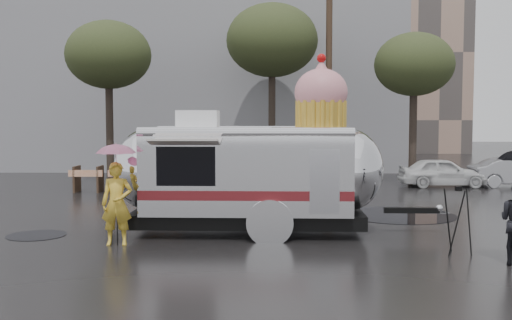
{
  "coord_description": "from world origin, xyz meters",
  "views": [
    {
      "loc": [
        -0.17,
        -12.64,
        2.82
      ],
      "look_at": [
        -0.47,
        2.07,
        1.79
      ],
      "focal_mm": 42.0,
      "sensor_mm": 36.0,
      "label": 1
    }
  ],
  "objects": [
    {
      "name": "grey_building",
      "position": [
        -4.0,
        24.0,
        6.5
      ],
      "size": [
        22.0,
        12.0,
        13.0
      ],
      "primitive_type": "cube",
      "color": "slate",
      "rests_on": "ground"
    },
    {
      "name": "tripod",
      "position": [
        3.75,
        -0.32,
        0.83
      ],
      "size": [
        0.55,
        0.59,
        1.43
      ],
      "rotation": [
        0.0,
        0.0,
        0.14
      ],
      "color": "black",
      "rests_on": "ground"
    },
    {
      "name": "tree_right",
      "position": [
        6.0,
        13.0,
        5.06
      ],
      "size": [
        3.36,
        3.36,
        6.42
      ],
      "color": "#382D26",
      "rests_on": "ground"
    },
    {
      "name": "airstream_trailer",
      "position": [
        -0.57,
        2.06,
        1.57
      ],
      "size": [
        8.32,
        3.18,
        4.48
      ],
      "rotation": [
        0.0,
        0.0,
        -0.02
      ],
      "color": "silver",
      "rests_on": "ground"
    },
    {
      "name": "umbrella_pink",
      "position": [
        -3.53,
        0.47,
        1.92
      ],
      "size": [
        1.08,
        1.08,
        2.29
      ],
      "color": "pink",
      "rests_on": "ground"
    },
    {
      "name": "tree_mid",
      "position": [
        0.0,
        15.0,
        6.34
      ],
      "size": [
        4.2,
        4.2,
        8.03
      ],
      "color": "#382D26",
      "rests_on": "ground"
    },
    {
      "name": "puddles",
      "position": [
        1.17,
        3.33,
        0.01
      ],
      "size": [
        12.0,
        10.25,
        0.01
      ],
      "color": "black",
      "rests_on": "ground"
    },
    {
      "name": "tree_left",
      "position": [
        -7.0,
        13.0,
        5.48
      ],
      "size": [
        3.64,
        3.64,
        6.95
      ],
      "color": "#382D26",
      "rests_on": "ground"
    },
    {
      "name": "person_left",
      "position": [
        -3.53,
        0.47,
        0.93
      ],
      "size": [
        0.7,
        0.5,
        1.86
      ],
      "primitive_type": "imported",
      "rotation": [
        0.0,
        0.0,
        0.09
      ],
      "color": "gold",
      "rests_on": "ground"
    },
    {
      "name": "ground",
      "position": [
        0.0,
        0.0,
        0.0
      ],
      "size": [
        120.0,
        120.0,
        0.0
      ],
      "primitive_type": "plane",
      "color": "black",
      "rests_on": "ground"
    },
    {
      "name": "barricade_row",
      "position": [
        -5.55,
        9.96,
        0.52
      ],
      "size": [
        4.3,
        0.8,
        1.0
      ],
      "color": "#473323",
      "rests_on": "ground"
    },
    {
      "name": "utility_pole",
      "position": [
        2.5,
        14.0,
        4.62
      ],
      "size": [
        1.6,
        0.28,
        9.0
      ],
      "color": "#473323",
      "rests_on": "ground"
    }
  ]
}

